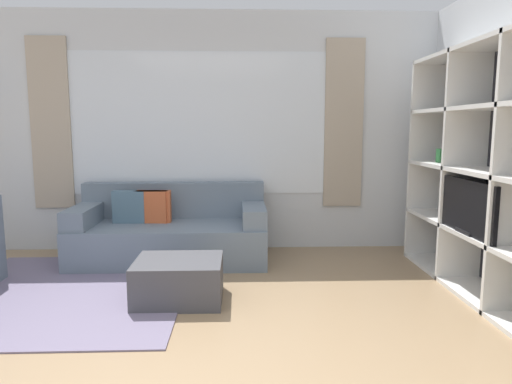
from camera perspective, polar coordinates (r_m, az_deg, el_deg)
name	(u,v)px	position (r m, az deg, el deg)	size (l,w,h in m)	color
wall_back	(199,132)	(5.30, -7.08, 7.45)	(6.59, 0.11, 2.70)	silver
wall_right	(510,134)	(4.41, 29.15, 6.32)	(0.07, 4.14, 2.70)	silver
area_rug	(67,292)	(4.32, -22.55, -11.49)	(2.02, 2.14, 0.01)	slate
shelving_unit	(493,174)	(4.19, 27.54, 2.02)	(0.42, 2.44, 2.09)	#232328
couch_main	(170,232)	(4.98, -10.69, -4.96)	(2.01, 0.90, 0.80)	slate
ottoman	(179,280)	(3.85, -9.61, -10.79)	(0.70, 0.58, 0.34)	#47474C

